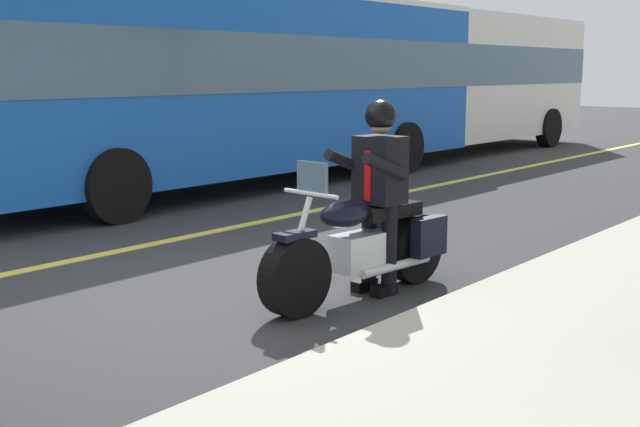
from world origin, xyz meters
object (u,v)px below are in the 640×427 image
object	(u,v)px
motorcycle_main	(364,247)
bus_far	(439,75)
bus_near	(242,77)
rider_main	(379,179)

from	to	relation	value
motorcycle_main	bus_far	distance (m)	12.60
bus_far	motorcycle_main	bearing A→B (deg)	28.39
bus_near	bus_far	distance (m)	6.69
motorcycle_main	rider_main	xyz separation A→B (m)	(-0.19, 0.01, 0.58)
rider_main	bus_near	world-z (taller)	bus_near
bus_near	bus_far	size ratio (longest dim) A/B	1.00
rider_main	bus_far	distance (m)	12.39
motorcycle_main	bus_near	size ratio (longest dim) A/B	0.20
rider_main	bus_far	xyz separation A→B (m)	(-10.83, -5.97, 0.84)
bus_near	bus_far	xyz separation A→B (m)	(-6.69, -0.15, 0.00)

